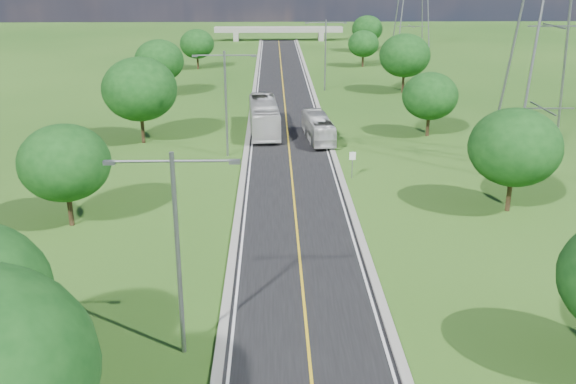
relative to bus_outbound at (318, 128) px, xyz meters
name	(u,v)px	position (x,y,z in m)	size (l,w,h in m)	color
ground	(286,119)	(-3.12, 9.58, -1.37)	(260.00, 260.00, 0.00)	#204814
road	(285,108)	(-3.12, 15.58, -1.34)	(8.00, 150.00, 0.06)	black
curb_left	(252,108)	(-7.37, 15.58, -1.26)	(0.50, 150.00, 0.22)	gray
curb_right	(318,107)	(1.13, 15.58, -1.26)	(0.50, 150.00, 0.22)	gray
speed_limit_sign	(352,160)	(2.08, -12.43, 0.23)	(0.55, 0.09, 2.40)	slate
overpass	(279,30)	(-3.12, 89.58, 1.04)	(30.00, 3.00, 3.20)	gray
streetlight_near_left	(177,239)	(-9.12, -38.42, 4.57)	(5.90, 0.25, 10.00)	slate
streetlight_mid_left	(226,95)	(-9.12, -5.42, 4.57)	(5.90, 0.25, 10.00)	slate
streetlight_far_right	(325,49)	(2.88, 27.58, 4.57)	(5.90, 0.25, 10.00)	slate
power_tower_near	(556,9)	(18.88, -10.42, 12.64)	(9.00, 6.40, 28.00)	slate
tree_lb	(64,163)	(-19.12, -22.42, 3.27)	(6.30, 6.30, 7.33)	black
tree_lc	(140,89)	(-18.12, -0.42, 4.20)	(7.56, 7.56, 8.79)	black
tree_ld	(159,61)	(-20.12, 23.58, 3.58)	(6.72, 6.72, 7.82)	black
tree_le	(197,44)	(-17.62, 47.58, 2.96)	(5.88, 5.88, 6.84)	black
tree_rb	(515,147)	(12.88, -20.42, 3.58)	(6.72, 6.72, 7.82)	black
tree_rc	(430,96)	(11.88, 1.58, 2.96)	(5.88, 5.88, 6.84)	black
tree_rd	(405,55)	(13.88, 25.58, 3.89)	(7.14, 7.14, 8.30)	black
tree_re	(363,44)	(11.38, 49.58, 2.65)	(5.46, 5.46, 6.35)	black
tree_rf	(367,29)	(14.88, 69.58, 3.27)	(6.30, 6.30, 7.33)	black
bus_outbound	(318,128)	(0.00, 0.00, 0.00)	(2.20, 9.41, 2.62)	silver
bus_inbound	(264,116)	(-5.68, 3.54, 0.41)	(2.90, 12.37, 3.45)	silver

